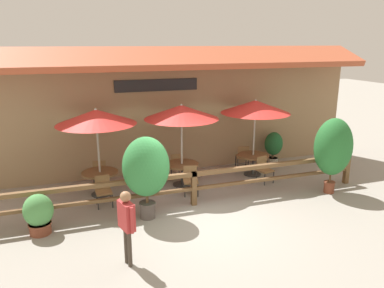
# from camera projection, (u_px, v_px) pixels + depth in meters

# --- Properties ---
(ground_plane) EXTENTS (60.00, 60.00, 0.00)m
(ground_plane) POSITION_uv_depth(u_px,v_px,m) (207.00, 221.00, 9.41)
(ground_plane) COLOR gray
(building_facade) EXTENTS (14.28, 1.49, 4.23)m
(building_facade) POSITION_uv_depth(u_px,v_px,m) (164.00, 109.00, 12.59)
(building_facade) COLOR #997A56
(building_facade) RESTS_ON ground
(patio_railing) EXTENTS (10.40, 0.14, 0.95)m
(patio_railing) POSITION_uv_depth(u_px,v_px,m) (194.00, 181.00, 10.19)
(patio_railing) COLOR brown
(patio_railing) RESTS_ON ground
(patio_umbrella_near) EXTENTS (2.26, 2.26, 2.58)m
(patio_umbrella_near) POSITION_uv_depth(u_px,v_px,m) (96.00, 117.00, 10.45)
(patio_umbrella_near) COLOR #B7B2A8
(patio_umbrella_near) RESTS_ON ground
(dining_table_near) EXTENTS (1.05, 1.05, 0.70)m
(dining_table_near) POSITION_uv_depth(u_px,v_px,m) (100.00, 176.00, 10.92)
(dining_table_near) COLOR brown
(dining_table_near) RESTS_ON ground
(chair_near_streetside) EXTENTS (0.44, 0.44, 0.83)m
(chair_near_streetside) POSITION_uv_depth(u_px,v_px,m) (103.00, 189.00, 10.22)
(chair_near_streetside) COLOR olive
(chair_near_streetside) RESTS_ON ground
(chair_near_wallside) EXTENTS (0.48, 0.48, 0.83)m
(chair_near_wallside) POSITION_uv_depth(u_px,v_px,m) (100.00, 171.00, 11.69)
(chair_near_wallside) COLOR olive
(chair_near_wallside) RESTS_ON ground
(patio_umbrella_middle) EXTENTS (2.26, 2.26, 2.58)m
(patio_umbrella_middle) POSITION_uv_depth(u_px,v_px,m) (181.00, 112.00, 11.20)
(patio_umbrella_middle) COLOR #B7B2A8
(patio_umbrella_middle) RESTS_ON ground
(dining_table_middle) EXTENTS (1.05, 1.05, 0.70)m
(dining_table_middle) POSITION_uv_depth(u_px,v_px,m) (182.00, 168.00, 11.66)
(dining_table_middle) COLOR brown
(dining_table_middle) RESTS_ON ground
(chair_middle_streetside) EXTENTS (0.51, 0.51, 0.83)m
(chair_middle_streetside) POSITION_uv_depth(u_px,v_px,m) (191.00, 179.00, 11.01)
(chair_middle_streetside) COLOR olive
(chair_middle_streetside) RESTS_ON ground
(chair_middle_wallside) EXTENTS (0.42, 0.42, 0.83)m
(chair_middle_wallside) POSITION_uv_depth(u_px,v_px,m) (176.00, 164.00, 12.38)
(chair_middle_wallside) COLOR olive
(chair_middle_wallside) RESTS_ON ground
(patio_umbrella_far) EXTENTS (2.26, 2.26, 2.58)m
(patio_umbrella_far) POSITION_uv_depth(u_px,v_px,m) (255.00, 107.00, 12.11)
(patio_umbrella_far) COLOR #B7B2A8
(patio_umbrella_far) RESTS_ON ground
(dining_table_far) EXTENTS (1.05, 1.05, 0.70)m
(dining_table_far) POSITION_uv_depth(u_px,v_px,m) (253.00, 159.00, 12.58)
(dining_table_far) COLOR brown
(dining_table_far) RESTS_ON ground
(chair_far_streetside) EXTENTS (0.51, 0.51, 0.83)m
(chair_far_streetside) POSITION_uv_depth(u_px,v_px,m) (264.00, 168.00, 11.94)
(chair_far_streetside) COLOR olive
(chair_far_streetside) RESTS_ON ground
(chair_far_wallside) EXTENTS (0.51, 0.51, 0.83)m
(chair_far_wallside) POSITION_uv_depth(u_px,v_px,m) (243.00, 156.00, 13.27)
(chair_far_wallside) COLOR olive
(chair_far_wallside) RESTS_ON ground
(potted_plant_small_flowering) EXTENTS (0.68, 0.61, 0.98)m
(potted_plant_small_flowering) POSITION_uv_depth(u_px,v_px,m) (39.00, 213.00, 8.68)
(potted_plant_small_flowering) COLOR brown
(potted_plant_small_flowering) RESTS_ON ground
(potted_plant_tall_tropical) EXTENTS (1.18, 1.06, 2.14)m
(potted_plant_tall_tropical) POSITION_uv_depth(u_px,v_px,m) (146.00, 168.00, 9.26)
(potted_plant_tall_tropical) COLOR #564C47
(potted_plant_tall_tropical) RESTS_ON ground
(potted_plant_entrance_palm) EXTENTS (1.12, 1.01, 2.27)m
(potted_plant_entrance_palm) POSITION_uv_depth(u_px,v_px,m) (333.00, 148.00, 10.85)
(potted_plant_entrance_palm) COLOR brown
(potted_plant_entrance_palm) RESTS_ON ground
(potted_plant_corner_fern) EXTENTS (0.67, 0.61, 1.19)m
(potted_plant_corner_fern) POSITION_uv_depth(u_px,v_px,m) (274.00, 145.00, 13.70)
(potted_plant_corner_fern) COLOR #B7AD99
(potted_plant_corner_fern) RESTS_ON ground
(pedestrian) EXTENTS (0.31, 0.54, 1.59)m
(pedestrian) POSITION_uv_depth(u_px,v_px,m) (126.00, 218.00, 7.32)
(pedestrian) COLOR #42382D
(pedestrian) RESTS_ON ground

